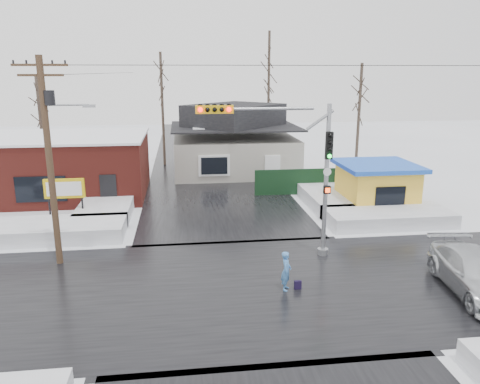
{
  "coord_description": "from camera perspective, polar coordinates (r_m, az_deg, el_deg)",
  "views": [
    {
      "loc": [
        -2.42,
        -16.87,
        8.36
      ],
      "look_at": [
        0.17,
        3.65,
        3.0
      ],
      "focal_mm": 35.0,
      "sensor_mm": 36.0,
      "label": 1
    }
  ],
  "objects": [
    {
      "name": "ground",
      "position": [
        18.98,
        0.9,
        -11.6
      ],
      "size": [
        120.0,
        120.0,
        0.0
      ],
      "primitive_type": "plane",
      "color": "white",
      "rests_on": "ground"
    },
    {
      "name": "road_ns",
      "position": [
        18.98,
        0.9,
        -11.57
      ],
      "size": [
        10.0,
        120.0,
        0.02
      ],
      "primitive_type": "cube",
      "color": "black",
      "rests_on": "ground"
    },
    {
      "name": "road_ew",
      "position": [
        18.98,
        0.9,
        -11.57
      ],
      "size": [
        120.0,
        10.0,
        0.02
      ],
      "primitive_type": "cube",
      "color": "black",
      "rests_on": "ground"
    },
    {
      "name": "snowbank_nw",
      "position": [
        26.01,
        -21.53,
        -4.35
      ],
      "size": [
        7.0,
        3.0,
        0.8
      ],
      "primitive_type": "cube",
      "color": "white",
      "rests_on": "ground"
    },
    {
      "name": "snowbank_ne",
      "position": [
        27.63,
        17.59,
        -2.92
      ],
      "size": [
        7.0,
        3.0,
        0.8
      ],
      "primitive_type": "cube",
      "color": "white",
      "rests_on": "ground"
    },
    {
      "name": "snowbank_nside_w",
      "position": [
        30.29,
        -15.63,
        -1.26
      ],
      "size": [
        3.0,
        8.0,
        0.8
      ],
      "primitive_type": "cube",
      "color": "white",
      "rests_on": "ground"
    },
    {
      "name": "snowbank_nside_e",
      "position": [
        31.39,
        10.52,
        -0.41
      ],
      "size": [
        3.0,
        8.0,
        0.8
      ],
      "primitive_type": "cube",
      "color": "white",
      "rests_on": "ground"
    },
    {
      "name": "traffic_signal",
      "position": [
        20.78,
        6.46,
        3.84
      ],
      "size": [
        6.05,
        0.68,
        7.0
      ],
      "color": "gray",
      "rests_on": "ground"
    },
    {
      "name": "utility_pole",
      "position": [
        21.35,
        -22.13,
        4.71
      ],
      "size": [
        3.15,
        0.44,
        9.0
      ],
      "color": "#382619",
      "rests_on": "ground"
    },
    {
      "name": "brick_building",
      "position": [
        34.54,
        -21.47,
        3.03
      ],
      "size": [
        12.2,
        8.2,
        4.12
      ],
      "color": "maroon",
      "rests_on": "ground"
    },
    {
      "name": "marquee_sign",
      "position": [
        27.92,
        -20.61,
        0.25
      ],
      "size": [
        2.2,
        0.21,
        2.55
      ],
      "color": "black",
      "rests_on": "ground"
    },
    {
      "name": "house",
      "position": [
        39.54,
        -0.7,
        6.17
      ],
      "size": [
        10.4,
        8.4,
        5.76
      ],
      "color": "#A6A196",
      "rests_on": "ground"
    },
    {
      "name": "kiosk",
      "position": [
        30.19,
        16.28,
        0.73
      ],
      "size": [
        4.6,
        4.6,
        2.88
      ],
      "color": "yellow",
      "rests_on": "ground"
    },
    {
      "name": "fence",
      "position": [
        32.99,
        8.69,
        1.29
      ],
      "size": [
        8.0,
        0.12,
        1.8
      ],
      "primitive_type": "cube",
      "color": "black",
      "rests_on": "ground"
    },
    {
      "name": "tree_far_left",
      "position": [
        42.9,
        -9.59,
        13.79
      ],
      "size": [
        3.0,
        3.0,
        10.0
      ],
      "color": "#332821",
      "rests_on": "ground"
    },
    {
      "name": "tree_far_mid",
      "position": [
        45.67,
        3.57,
        15.98
      ],
      "size": [
        3.0,
        3.0,
        12.0
      ],
      "color": "#332821",
      "rests_on": "ground"
    },
    {
      "name": "tree_far_right",
      "position": [
        39.61,
        14.5,
        12.34
      ],
      "size": [
        3.0,
        3.0,
        9.0
      ],
      "color": "#332821",
      "rests_on": "ground"
    },
    {
      "name": "tree_far_west",
      "position": [
        42.52,
        -23.42,
        10.67
      ],
      "size": [
        3.0,
        3.0,
        8.0
      ],
      "color": "#332821",
      "rests_on": "ground"
    },
    {
      "name": "pedestrian",
      "position": [
        18.57,
        5.65,
        -9.59
      ],
      "size": [
        0.56,
        0.67,
        1.58
      ],
      "primitive_type": "imported",
      "rotation": [
        0.0,
        0.0,
        1.22
      ],
      "color": "#4782C7",
      "rests_on": "ground"
    },
    {
      "name": "car",
      "position": [
        20.44,
        26.84,
        -8.89
      ],
      "size": [
        2.8,
        5.6,
        1.56
      ],
      "primitive_type": "imported",
      "rotation": [
        0.0,
        0.0,
        -0.12
      ],
      "color": "silver",
      "rests_on": "ground"
    },
    {
      "name": "shopping_bag",
      "position": [
        18.91,
        7.05,
        -11.23
      ],
      "size": [
        0.28,
        0.12,
        0.35
      ],
      "primitive_type": "cube",
      "rotation": [
        0.0,
        0.0,
        0.0
      ],
      "color": "black",
      "rests_on": "ground"
    }
  ]
}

